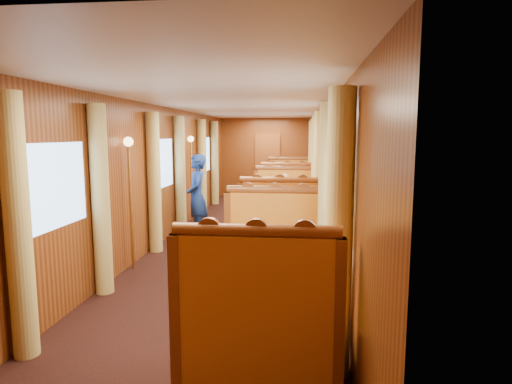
# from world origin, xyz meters

# --- Properties ---
(floor) EXTENTS (3.00, 12.00, 0.01)m
(floor) POSITION_xyz_m (0.00, 0.00, 0.00)
(floor) COLOR black
(floor) RESTS_ON ground
(ceiling) EXTENTS (3.00, 12.00, 0.01)m
(ceiling) POSITION_xyz_m (0.00, 0.00, 2.50)
(ceiling) COLOR silver
(ceiling) RESTS_ON wall_left
(wall_far) EXTENTS (3.00, 0.01, 2.50)m
(wall_far) POSITION_xyz_m (0.00, 6.00, 1.25)
(wall_far) COLOR brown
(wall_far) RESTS_ON floor
(wall_near) EXTENTS (3.00, 0.01, 2.50)m
(wall_near) POSITION_xyz_m (0.00, -6.00, 1.25)
(wall_near) COLOR brown
(wall_near) RESTS_ON floor
(wall_left) EXTENTS (0.01, 12.00, 2.50)m
(wall_left) POSITION_xyz_m (-1.50, 0.00, 1.25)
(wall_left) COLOR brown
(wall_left) RESTS_ON floor
(wall_right) EXTENTS (0.01, 12.00, 2.50)m
(wall_right) POSITION_xyz_m (1.50, 0.00, 1.25)
(wall_right) COLOR brown
(wall_right) RESTS_ON floor
(doorway_far) EXTENTS (0.80, 0.04, 2.00)m
(doorway_far) POSITION_xyz_m (0.00, 5.97, 1.00)
(doorway_far) COLOR brown
(doorway_far) RESTS_ON floor
(table_near) EXTENTS (1.05, 0.72, 0.75)m
(table_near) POSITION_xyz_m (0.75, -3.50, 0.38)
(table_near) COLOR white
(table_near) RESTS_ON floor
(banquette_near_fwd) EXTENTS (1.30, 0.55, 1.34)m
(banquette_near_fwd) POSITION_xyz_m (0.75, -4.51, 0.42)
(banquette_near_fwd) COLOR #BB4E14
(banquette_near_fwd) RESTS_ON floor
(banquette_near_aft) EXTENTS (1.30, 0.55, 1.34)m
(banquette_near_aft) POSITION_xyz_m (0.75, -2.49, 0.42)
(banquette_near_aft) COLOR #BB4E14
(banquette_near_aft) RESTS_ON floor
(table_mid) EXTENTS (1.05, 0.72, 0.75)m
(table_mid) POSITION_xyz_m (0.75, 0.00, 0.38)
(table_mid) COLOR white
(table_mid) RESTS_ON floor
(banquette_mid_fwd) EXTENTS (1.30, 0.55, 1.34)m
(banquette_mid_fwd) POSITION_xyz_m (0.75, -1.01, 0.42)
(banquette_mid_fwd) COLOR #BB4E14
(banquette_mid_fwd) RESTS_ON floor
(banquette_mid_aft) EXTENTS (1.30, 0.55, 1.34)m
(banquette_mid_aft) POSITION_xyz_m (0.75, 1.01, 0.42)
(banquette_mid_aft) COLOR #BB4E14
(banquette_mid_aft) RESTS_ON floor
(table_far) EXTENTS (1.05, 0.72, 0.75)m
(table_far) POSITION_xyz_m (0.75, 3.50, 0.38)
(table_far) COLOR white
(table_far) RESTS_ON floor
(banquette_far_fwd) EXTENTS (1.30, 0.55, 1.34)m
(banquette_far_fwd) POSITION_xyz_m (0.75, 2.49, 0.42)
(banquette_far_fwd) COLOR #BB4E14
(banquette_far_fwd) RESTS_ON floor
(banquette_far_aft) EXTENTS (1.30, 0.55, 1.34)m
(banquette_far_aft) POSITION_xyz_m (0.75, 4.51, 0.42)
(banquette_far_aft) COLOR #BB4E14
(banquette_far_aft) RESTS_ON floor
(tea_tray) EXTENTS (0.39, 0.33, 0.01)m
(tea_tray) POSITION_xyz_m (0.63, -3.51, 0.76)
(tea_tray) COLOR silver
(tea_tray) RESTS_ON table_near
(teapot_left) EXTENTS (0.20, 0.16, 0.14)m
(teapot_left) POSITION_xyz_m (0.56, -3.57, 0.82)
(teapot_left) COLOR silver
(teapot_left) RESTS_ON tea_tray
(teapot_right) EXTENTS (0.17, 0.13, 0.14)m
(teapot_right) POSITION_xyz_m (0.72, -3.62, 0.82)
(teapot_right) COLOR silver
(teapot_right) RESTS_ON tea_tray
(teapot_back) EXTENTS (0.16, 0.12, 0.12)m
(teapot_back) POSITION_xyz_m (0.63, -3.41, 0.81)
(teapot_back) COLOR silver
(teapot_back) RESTS_ON tea_tray
(fruit_plate) EXTENTS (0.20, 0.20, 0.05)m
(fruit_plate) POSITION_xyz_m (1.06, -3.60, 0.77)
(fruit_plate) COLOR white
(fruit_plate) RESTS_ON table_near
(cup_inboard) EXTENTS (0.08, 0.08, 0.26)m
(cup_inboard) POSITION_xyz_m (0.37, -3.42, 0.86)
(cup_inboard) COLOR white
(cup_inboard) RESTS_ON table_near
(cup_outboard) EXTENTS (0.08, 0.08, 0.26)m
(cup_outboard) POSITION_xyz_m (0.47, -3.27, 0.86)
(cup_outboard) COLOR white
(cup_outboard) RESTS_ON table_near
(rose_vase_mid) EXTENTS (0.06, 0.06, 0.36)m
(rose_vase_mid) POSITION_xyz_m (0.71, 0.02, 0.93)
(rose_vase_mid) COLOR silver
(rose_vase_mid) RESTS_ON table_mid
(rose_vase_far) EXTENTS (0.06, 0.06, 0.36)m
(rose_vase_far) POSITION_xyz_m (0.77, 3.50, 0.93)
(rose_vase_far) COLOR silver
(rose_vase_far) RESTS_ON table_far
(window_left_near) EXTENTS (0.01, 1.20, 0.90)m
(window_left_near) POSITION_xyz_m (-1.49, -3.50, 1.45)
(window_left_near) COLOR #85ADDF
(window_left_near) RESTS_ON wall_left
(curtain_left_near_a) EXTENTS (0.22, 0.22, 2.35)m
(curtain_left_near_a) POSITION_xyz_m (-1.38, -4.28, 1.18)
(curtain_left_near_a) COLOR #CCBB68
(curtain_left_near_a) RESTS_ON floor
(curtain_left_near_b) EXTENTS (0.22, 0.22, 2.35)m
(curtain_left_near_b) POSITION_xyz_m (-1.38, -2.72, 1.18)
(curtain_left_near_b) COLOR #CCBB68
(curtain_left_near_b) RESTS_ON floor
(window_right_near) EXTENTS (0.01, 1.20, 0.90)m
(window_right_near) POSITION_xyz_m (1.49, -3.50, 1.45)
(window_right_near) COLOR #85ADDF
(window_right_near) RESTS_ON wall_right
(curtain_right_near_a) EXTENTS (0.22, 0.22, 2.35)m
(curtain_right_near_a) POSITION_xyz_m (1.38, -4.28, 1.18)
(curtain_right_near_a) COLOR #CCBB68
(curtain_right_near_a) RESTS_ON floor
(curtain_right_near_b) EXTENTS (0.22, 0.22, 2.35)m
(curtain_right_near_b) POSITION_xyz_m (1.38, -2.72, 1.18)
(curtain_right_near_b) COLOR #CCBB68
(curtain_right_near_b) RESTS_ON floor
(window_left_mid) EXTENTS (0.01, 1.20, 0.90)m
(window_left_mid) POSITION_xyz_m (-1.49, 0.00, 1.45)
(window_left_mid) COLOR #85ADDF
(window_left_mid) RESTS_ON wall_left
(curtain_left_mid_a) EXTENTS (0.22, 0.22, 2.35)m
(curtain_left_mid_a) POSITION_xyz_m (-1.38, -0.78, 1.18)
(curtain_left_mid_a) COLOR #CCBB68
(curtain_left_mid_a) RESTS_ON floor
(curtain_left_mid_b) EXTENTS (0.22, 0.22, 2.35)m
(curtain_left_mid_b) POSITION_xyz_m (-1.38, 0.78, 1.18)
(curtain_left_mid_b) COLOR #CCBB68
(curtain_left_mid_b) RESTS_ON floor
(window_right_mid) EXTENTS (0.01, 1.20, 0.90)m
(window_right_mid) POSITION_xyz_m (1.49, 0.00, 1.45)
(window_right_mid) COLOR #85ADDF
(window_right_mid) RESTS_ON wall_right
(curtain_right_mid_a) EXTENTS (0.22, 0.22, 2.35)m
(curtain_right_mid_a) POSITION_xyz_m (1.38, -0.78, 1.18)
(curtain_right_mid_a) COLOR #CCBB68
(curtain_right_mid_a) RESTS_ON floor
(curtain_right_mid_b) EXTENTS (0.22, 0.22, 2.35)m
(curtain_right_mid_b) POSITION_xyz_m (1.38, 0.78, 1.18)
(curtain_right_mid_b) COLOR #CCBB68
(curtain_right_mid_b) RESTS_ON floor
(window_left_far) EXTENTS (0.01, 1.20, 0.90)m
(window_left_far) POSITION_xyz_m (-1.49, 3.50, 1.45)
(window_left_far) COLOR #85ADDF
(window_left_far) RESTS_ON wall_left
(curtain_left_far_a) EXTENTS (0.22, 0.22, 2.35)m
(curtain_left_far_a) POSITION_xyz_m (-1.38, 2.72, 1.18)
(curtain_left_far_a) COLOR #CCBB68
(curtain_left_far_a) RESTS_ON floor
(curtain_left_far_b) EXTENTS (0.22, 0.22, 2.35)m
(curtain_left_far_b) POSITION_xyz_m (-1.38, 4.28, 1.18)
(curtain_left_far_b) COLOR #CCBB68
(curtain_left_far_b) RESTS_ON floor
(window_right_far) EXTENTS (0.01, 1.20, 0.90)m
(window_right_far) POSITION_xyz_m (1.49, 3.50, 1.45)
(window_right_far) COLOR #85ADDF
(window_right_far) RESTS_ON wall_right
(curtain_right_far_a) EXTENTS (0.22, 0.22, 2.35)m
(curtain_right_far_a) POSITION_xyz_m (1.38, 2.72, 1.18)
(curtain_right_far_a) COLOR #CCBB68
(curtain_right_far_a) RESTS_ON floor
(curtain_right_far_b) EXTENTS (0.22, 0.22, 2.35)m
(curtain_right_far_b) POSITION_xyz_m (1.38, 4.28, 1.18)
(curtain_right_far_b) COLOR #CCBB68
(curtain_right_far_b) RESTS_ON floor
(sconce_left_fore) EXTENTS (0.14, 0.14, 1.95)m
(sconce_left_fore) POSITION_xyz_m (-1.40, -1.75, 1.38)
(sconce_left_fore) COLOR #BF8C3F
(sconce_left_fore) RESTS_ON floor
(sconce_right_fore) EXTENTS (0.14, 0.14, 1.95)m
(sconce_right_fore) POSITION_xyz_m (1.40, -1.75, 1.38)
(sconce_right_fore) COLOR #BF8C3F
(sconce_right_fore) RESTS_ON floor
(sconce_left_aft) EXTENTS (0.14, 0.14, 1.95)m
(sconce_left_aft) POSITION_xyz_m (-1.40, 1.75, 1.38)
(sconce_left_aft) COLOR #BF8C3F
(sconce_left_aft) RESTS_ON floor
(sconce_right_aft) EXTENTS (0.14, 0.14, 1.95)m
(sconce_right_aft) POSITION_xyz_m (1.40, 1.75, 1.38)
(sconce_right_aft) COLOR #BF8C3F
(sconce_right_aft) RESTS_ON floor
(steward) EXTENTS (0.53, 0.67, 1.62)m
(steward) POSITION_xyz_m (-0.90, 0.21, 0.81)
(steward) COLOR navy
(steward) RESTS_ON floor
(passenger) EXTENTS (0.40, 0.44, 0.76)m
(passenger) POSITION_xyz_m (0.75, 0.76, 0.74)
(passenger) COLOR beige
(passenger) RESTS_ON banquette_mid_aft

